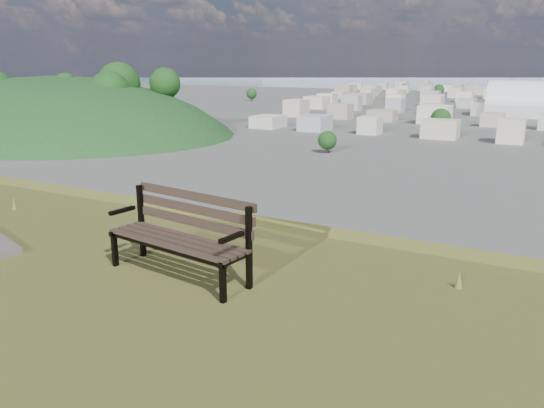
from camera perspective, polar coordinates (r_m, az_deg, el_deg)
The scene contains 4 objects.
park_bench at distance 5.43m, azimuth -9.58°, elevation -2.83°, with size 1.65×0.72×0.84m.
green_wooded_hill at distance 232.02m, azimuth -22.12°, elevation 7.18°, with size 173.50×138.80×86.75m.
city_trees at distance 322.95m, azimuth 23.61°, elevation 9.77°, with size 406.52×387.20×9.98m.
far_hills at distance 1406.22m, azimuth 26.72°, elevation 13.34°, with size 2050.00×340.00×60.00m.
Camera 1 is at (3.08, -1.83, 27.11)m, focal length 35.00 mm.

